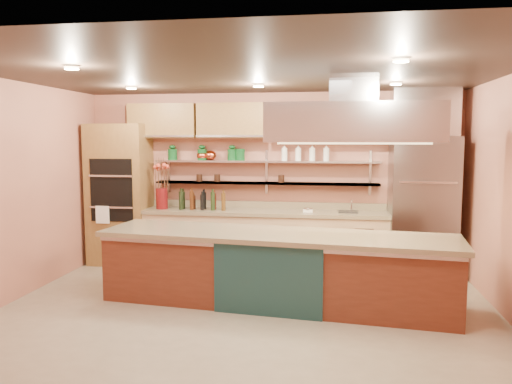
% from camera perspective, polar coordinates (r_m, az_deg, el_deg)
% --- Properties ---
extents(floor, '(6.00, 5.00, 0.02)m').
position_cam_1_polar(floor, '(6.02, -1.44, -14.07)').
color(floor, gray).
rests_on(floor, ground).
extents(ceiling, '(6.00, 5.00, 0.02)m').
position_cam_1_polar(ceiling, '(5.69, -1.52, 13.51)').
color(ceiling, black).
rests_on(ceiling, wall_back).
extents(wall_back, '(6.00, 0.04, 2.80)m').
position_cam_1_polar(wall_back, '(8.15, 1.59, 1.44)').
color(wall_back, '#B76F56').
rests_on(wall_back, floor).
extents(wall_front, '(6.00, 0.04, 2.80)m').
position_cam_1_polar(wall_front, '(3.29, -9.15, -5.72)').
color(wall_front, '#B76F56').
rests_on(wall_front, floor).
extents(wall_left, '(0.04, 5.00, 2.80)m').
position_cam_1_polar(wall_left, '(6.88, -26.93, -0.11)').
color(wall_left, '#B76F56').
rests_on(wall_left, floor).
extents(oven_stack, '(0.95, 0.64, 2.30)m').
position_cam_1_polar(oven_stack, '(8.52, -15.28, -0.26)').
color(oven_stack, olive).
rests_on(oven_stack, floor).
extents(refrigerator, '(0.95, 0.72, 2.10)m').
position_cam_1_polar(refrigerator, '(7.89, 18.45, -1.59)').
color(refrigerator, gray).
rests_on(refrigerator, floor).
extents(back_counter, '(3.84, 0.64, 0.93)m').
position_cam_1_polar(back_counter, '(7.99, 0.95, -5.43)').
color(back_counter, tan).
rests_on(back_counter, floor).
extents(wall_shelf_lower, '(3.60, 0.26, 0.03)m').
position_cam_1_polar(wall_shelf_lower, '(8.03, 1.12, 1.01)').
color(wall_shelf_lower, silver).
rests_on(wall_shelf_lower, wall_back).
extents(wall_shelf_upper, '(3.60, 0.26, 0.03)m').
position_cam_1_polar(wall_shelf_upper, '(8.01, 1.12, 3.51)').
color(wall_shelf_upper, silver).
rests_on(wall_shelf_upper, wall_back).
extents(upper_cabinets, '(4.60, 0.36, 0.55)m').
position_cam_1_polar(upper_cabinets, '(7.95, 1.45, 8.17)').
color(upper_cabinets, olive).
rests_on(upper_cabinets, wall_back).
extents(range_hood, '(2.00, 1.00, 0.45)m').
position_cam_1_polar(range_hood, '(6.07, 10.94, 7.74)').
color(range_hood, silver).
rests_on(range_hood, ceiling).
extents(ceiling_downlights, '(4.00, 2.80, 0.02)m').
position_cam_1_polar(ceiling_downlights, '(5.89, -1.17, 12.98)').
color(ceiling_downlights, '#FFE5A5').
rests_on(ceiling_downlights, ceiling).
extents(island, '(4.40, 1.41, 0.90)m').
position_cam_1_polar(island, '(6.31, 2.31, -8.72)').
color(island, '#612C1B').
rests_on(island, floor).
extents(flower_vase, '(0.24, 0.24, 0.34)m').
position_cam_1_polar(flower_vase, '(8.23, -10.71, -0.73)').
color(flower_vase, '#5B0D0F').
rests_on(flower_vase, back_counter).
extents(oil_bottle_cluster, '(0.84, 0.33, 0.26)m').
position_cam_1_polar(oil_bottle_cluster, '(8.04, -6.08, -1.09)').
color(oil_bottle_cluster, black).
rests_on(oil_bottle_cluster, back_counter).
extents(kitchen_scale, '(0.17, 0.14, 0.08)m').
position_cam_1_polar(kitchen_scale, '(7.80, 5.96, -1.98)').
color(kitchen_scale, white).
rests_on(kitchen_scale, back_counter).
extents(bar_faucet, '(0.03, 0.03, 0.19)m').
position_cam_1_polar(bar_faucet, '(7.89, 10.85, -1.55)').
color(bar_faucet, silver).
rests_on(bar_faucet, back_counter).
extents(copper_kettle, '(0.26, 0.26, 0.16)m').
position_cam_1_polar(copper_kettle, '(8.17, -5.23, 4.20)').
color(copper_kettle, '#C14D2C').
rests_on(copper_kettle, wall_shelf_upper).
extents(green_canister, '(0.16, 0.16, 0.19)m').
position_cam_1_polar(green_canister, '(8.07, -1.83, 4.29)').
color(green_canister, '#0E431A').
rests_on(green_canister, wall_shelf_upper).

